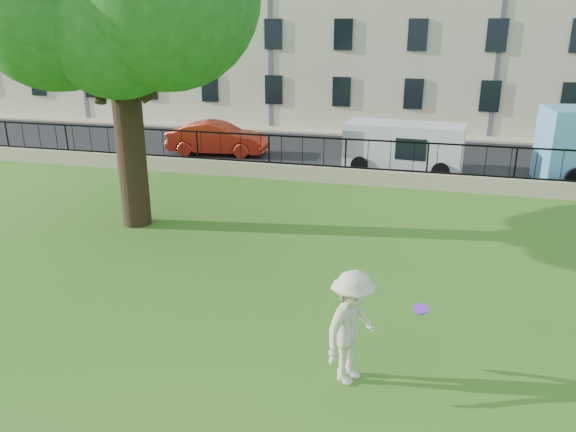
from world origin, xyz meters
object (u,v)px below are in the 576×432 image
(man, at_px, (352,328))
(frisbee, at_px, (420,309))
(white_van, at_px, (403,148))
(red_sedan, at_px, (218,139))

(man, distance_m, frisbee, 1.40)
(man, height_order, white_van, man)
(red_sedan, bearing_deg, frisbee, -151.80)
(frisbee, xyz_separation_m, red_sedan, (-9.62, 14.84, -0.30))
(man, xyz_separation_m, red_sedan, (-8.54, 15.72, -0.27))
(man, bearing_deg, frisbee, -25.74)
(red_sedan, relative_size, white_van, 0.96)
(frisbee, distance_m, white_van, 13.89)
(man, relative_size, frisbee, 7.48)
(red_sedan, bearing_deg, man, -156.25)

